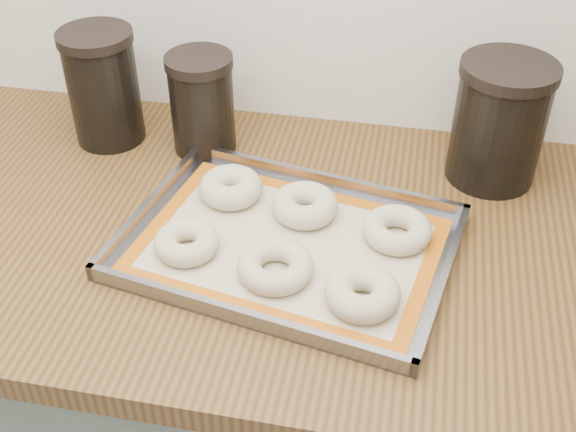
% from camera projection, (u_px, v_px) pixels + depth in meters
% --- Properties ---
extents(cabinet, '(3.00, 0.65, 0.86)m').
position_uv_depth(cabinet, '(329.00, 426.00, 1.36)').
color(cabinet, slate).
rests_on(cabinet, floor).
extents(countertop, '(3.06, 0.68, 0.04)m').
position_uv_depth(countertop, '(339.00, 246.00, 1.08)').
color(countertop, brown).
rests_on(countertop, cabinet).
extents(baking_tray, '(0.51, 0.41, 0.03)m').
position_uv_depth(baking_tray, '(288.00, 245.00, 1.04)').
color(baking_tray, gray).
rests_on(baking_tray, countertop).
extents(baking_mat, '(0.47, 0.36, 0.00)m').
position_uv_depth(baking_mat, '(288.00, 246.00, 1.04)').
color(baking_mat, '#C6B793').
rests_on(baking_mat, baking_tray).
extents(bagel_front_left, '(0.11, 0.11, 0.03)m').
position_uv_depth(bagel_front_left, '(187.00, 242.00, 1.02)').
color(bagel_front_left, beige).
rests_on(bagel_front_left, baking_mat).
extents(bagel_front_mid, '(0.11, 0.11, 0.03)m').
position_uv_depth(bagel_front_mid, '(275.00, 266.00, 0.98)').
color(bagel_front_mid, beige).
rests_on(bagel_front_mid, baking_mat).
extents(bagel_front_right, '(0.13, 0.13, 0.04)m').
position_uv_depth(bagel_front_right, '(362.00, 293.00, 0.94)').
color(bagel_front_right, beige).
rests_on(bagel_front_right, baking_mat).
extents(bagel_back_left, '(0.10, 0.10, 0.04)m').
position_uv_depth(bagel_back_left, '(231.00, 187.00, 1.12)').
color(bagel_back_left, beige).
rests_on(bagel_back_left, baking_mat).
extents(bagel_back_mid, '(0.13, 0.13, 0.04)m').
position_uv_depth(bagel_back_mid, '(305.00, 205.00, 1.08)').
color(bagel_back_mid, beige).
rests_on(bagel_back_mid, baking_mat).
extents(bagel_back_right, '(0.13, 0.13, 0.03)m').
position_uv_depth(bagel_back_right, '(397.00, 230.00, 1.04)').
color(bagel_back_right, beige).
rests_on(bagel_back_right, baking_mat).
extents(canister_left, '(0.12, 0.12, 0.20)m').
position_uv_depth(canister_left, '(103.00, 87.00, 1.22)').
color(canister_left, black).
rests_on(canister_left, countertop).
extents(canister_mid, '(0.11, 0.11, 0.17)m').
position_uv_depth(canister_mid, '(202.00, 103.00, 1.20)').
color(canister_mid, black).
rests_on(canister_mid, countertop).
extents(canister_right, '(0.15, 0.15, 0.20)m').
position_uv_depth(canister_right, '(499.00, 122.00, 1.12)').
color(canister_right, black).
rests_on(canister_right, countertop).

